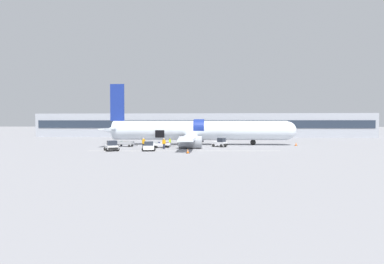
# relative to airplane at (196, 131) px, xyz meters

# --- Properties ---
(ground_plane) EXTENTS (500.00, 500.00, 0.00)m
(ground_plane) POSITION_rel_airplane_xyz_m (0.13, -7.47, -2.68)
(ground_plane) COLOR gray
(apron_marking_line) EXTENTS (28.89, 2.02, 0.01)m
(apron_marking_line) POSITION_rel_airplane_xyz_m (-1.26, -12.41, -2.68)
(apron_marking_line) COLOR silver
(apron_marking_line) RESTS_ON ground_plane
(terminal_strip) EXTENTS (98.05, 13.94, 6.88)m
(terminal_strip) POSITION_rel_airplane_xyz_m (0.13, 35.24, 0.76)
(terminal_strip) COLOR #9EA3AD
(terminal_strip) RESTS_ON ground_plane
(airplane) EXTENTS (36.81, 31.75, 11.68)m
(airplane) POSITION_rel_airplane_xyz_m (0.00, 0.00, 0.00)
(airplane) COLOR silver
(airplane) RESTS_ON ground_plane
(baggage_tug_lead) EXTENTS (2.36, 2.93, 1.39)m
(baggage_tug_lead) POSITION_rel_airplane_xyz_m (-6.66, -12.47, -2.08)
(baggage_tug_lead) COLOR white
(baggage_tug_lead) RESTS_ON ground_plane
(baggage_tug_mid) EXTENTS (2.78, 2.54, 1.58)m
(baggage_tug_mid) POSITION_rel_airplane_xyz_m (4.32, -4.66, -2.02)
(baggage_tug_mid) COLOR silver
(baggage_tug_mid) RESTS_ON ground_plane
(baggage_tug_rear) EXTENTS (2.64, 2.81, 1.56)m
(baggage_tug_rear) POSITION_rel_airplane_xyz_m (-12.14, -13.12, -2.02)
(baggage_tug_rear) COLOR white
(baggage_tug_rear) RESTS_ON ground_plane
(baggage_cart_loading) EXTENTS (3.76, 2.56, 0.97)m
(baggage_cart_loading) POSITION_rel_airplane_xyz_m (-5.59, -6.84, -2.24)
(baggage_cart_loading) COLOR silver
(baggage_cart_loading) RESTS_ON ground_plane
(baggage_cart_queued) EXTENTS (3.91, 2.00, 0.99)m
(baggage_cart_queued) POSITION_rel_airplane_xyz_m (-12.34, -5.12, -2.21)
(baggage_cart_queued) COLOR #999BA0
(baggage_cart_queued) RESTS_ON ground_plane
(ground_crew_loader_a) EXTENTS (0.57, 0.45, 1.62)m
(ground_crew_loader_a) POSITION_rel_airplane_xyz_m (-8.82, -6.26, -1.83)
(ground_crew_loader_a) COLOR #2D2D33
(ground_crew_loader_a) RESTS_ON ground_plane
(ground_crew_loader_b) EXTENTS (0.54, 0.61, 1.80)m
(ground_crew_loader_b) POSITION_rel_airplane_xyz_m (-8.06, -9.78, -1.73)
(ground_crew_loader_b) COLOR black
(ground_crew_loader_b) RESTS_ON ground_plane
(ground_crew_driver) EXTENTS (0.48, 0.51, 1.54)m
(ground_crew_driver) POSITION_rel_airplane_xyz_m (-4.50, -4.63, -1.87)
(ground_crew_driver) COLOR #2D2D33
(ground_crew_driver) RESTS_ON ground_plane
(ground_crew_supervisor) EXTENTS (0.58, 0.53, 1.73)m
(ground_crew_supervisor) POSITION_rel_airplane_xyz_m (-4.83, -9.31, -1.77)
(ground_crew_supervisor) COLOR #1E2338
(ground_crew_supervisor) RESTS_ON ground_plane
(safety_cone_nose) EXTENTS (0.60, 0.60, 0.58)m
(safety_cone_nose) POSITION_rel_airplane_xyz_m (18.31, -1.35, -2.42)
(safety_cone_nose) COLOR black
(safety_cone_nose) RESTS_ON ground_plane
(safety_cone_engine_left) EXTENTS (0.52, 0.52, 0.63)m
(safety_cone_engine_left) POSITION_rel_airplane_xyz_m (-0.50, -15.93, -2.39)
(safety_cone_engine_left) COLOR black
(safety_cone_engine_left) RESTS_ON ground_plane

